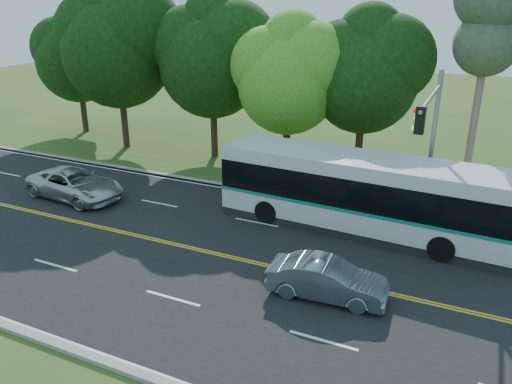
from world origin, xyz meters
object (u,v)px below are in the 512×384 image
at_px(transit_bus, 363,195).
at_px(suv, 75,184).
at_px(sedan, 327,280).
at_px(traffic_signal, 430,132).

bearing_deg(transit_bus, suv, -167.41).
distance_m(transit_bus, sedan, 5.99).
bearing_deg(traffic_signal, transit_bus, -165.09).
height_order(traffic_signal, suv, traffic_signal).
bearing_deg(suv, traffic_signal, -74.07).
height_order(traffic_signal, sedan, traffic_signal).
bearing_deg(transit_bus, sedan, -84.61).
height_order(transit_bus, suv, transit_bus).
xyz_separation_m(traffic_signal, transit_bus, (-2.38, -0.63, -2.97)).
bearing_deg(traffic_signal, sedan, -108.18).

